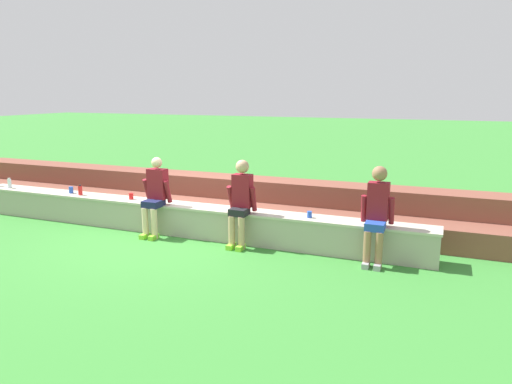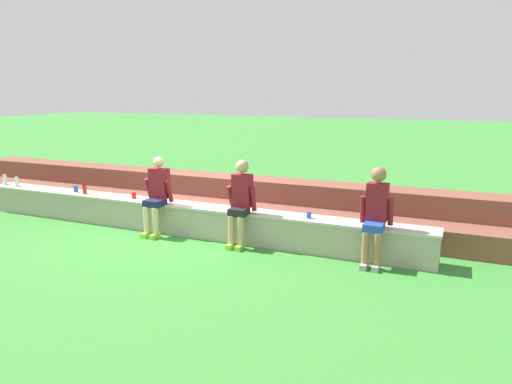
% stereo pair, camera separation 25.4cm
% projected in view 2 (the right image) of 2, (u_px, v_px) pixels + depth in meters
% --- Properties ---
extents(ground_plane, '(80.00, 80.00, 0.00)m').
position_uv_depth(ground_plane, '(170.00, 235.00, 8.64)').
color(ground_plane, '#388433').
extents(stone_seating_wall, '(9.20, 0.49, 0.56)m').
position_uv_depth(stone_seating_wall, '(177.00, 217.00, 8.78)').
color(stone_seating_wall, '#A8A08E').
rests_on(stone_seating_wall, ground).
extents(brick_bleachers, '(13.01, 1.35, 0.83)m').
position_uv_depth(brick_bleachers, '(211.00, 199.00, 9.96)').
color(brick_bleachers, brown).
rests_on(brick_bleachers, ground).
extents(person_far_left, '(0.52, 0.55, 1.42)m').
position_uv_depth(person_far_left, '(157.00, 194.00, 8.56)').
color(person_far_left, beige).
rests_on(person_far_left, ground).
extents(person_left_of_center, '(0.50, 0.52, 1.46)m').
position_uv_depth(person_left_of_center, '(240.00, 200.00, 7.91)').
color(person_left_of_center, tan).
rests_on(person_left_of_center, ground).
extents(person_center, '(0.49, 0.57, 1.48)m').
position_uv_depth(person_center, '(376.00, 213.00, 7.04)').
color(person_center, '#996B4C').
rests_on(person_center, ground).
extents(water_bottle_center_gap, '(0.07, 0.07, 0.25)m').
position_uv_depth(water_bottle_center_gap, '(5.00, 179.00, 10.45)').
color(water_bottle_center_gap, silver).
rests_on(water_bottle_center_gap, stone_seating_wall).
extents(water_bottle_mid_right, '(0.07, 0.07, 0.21)m').
position_uv_depth(water_bottle_mid_right, '(17.00, 182.00, 10.24)').
color(water_bottle_mid_right, silver).
rests_on(water_bottle_mid_right, stone_seating_wall).
extents(water_bottle_mid_left, '(0.08, 0.08, 0.20)m').
position_uv_depth(water_bottle_mid_left, '(85.00, 189.00, 9.49)').
color(water_bottle_mid_left, red).
rests_on(water_bottle_mid_left, stone_seating_wall).
extents(plastic_cup_right_end, '(0.08, 0.08, 0.12)m').
position_uv_depth(plastic_cup_right_end, '(134.00, 195.00, 9.09)').
color(plastic_cup_right_end, red).
rests_on(plastic_cup_right_end, stone_seating_wall).
extents(plastic_cup_left_end, '(0.08, 0.08, 0.13)m').
position_uv_depth(plastic_cup_left_end, '(76.00, 189.00, 9.67)').
color(plastic_cup_left_end, blue).
rests_on(plastic_cup_left_end, stone_seating_wall).
extents(plastic_cup_middle, '(0.08, 0.08, 0.10)m').
position_uv_depth(plastic_cup_middle, '(309.00, 215.00, 7.67)').
color(plastic_cup_middle, blue).
rests_on(plastic_cup_middle, stone_seating_wall).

